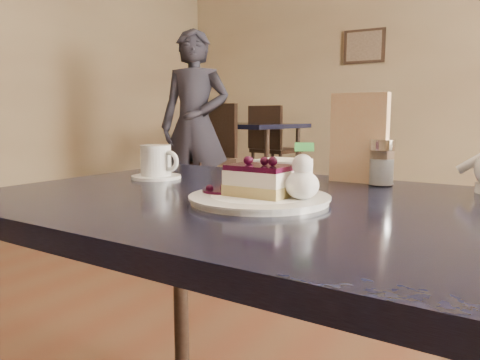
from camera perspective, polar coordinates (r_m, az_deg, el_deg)
The scene contains 11 objects.
main_table at distance 0.93m, azimuth 3.90°, elevation -6.84°, with size 1.18×0.81×0.72m.
dessert_plate at distance 0.87m, azimuth 2.39°, elevation -2.33°, with size 0.26×0.26×0.01m, color white.
cheesecake_slice at distance 0.86m, azimuth 2.40°, elevation -0.08°, with size 0.12×0.09×0.06m.
whipped_cream at distance 0.83m, azimuth 7.58°, elevation -0.59°, with size 0.06×0.06×0.05m.
berry_sauce at distance 0.91m, azimuth -2.21°, elevation -1.30°, with size 0.08×0.08×0.01m, color black.
coffee_set at distance 1.20m, azimuth -10.11°, elevation 1.97°, with size 0.13×0.13×0.08m.
menu_card at distance 1.15m, azimuth 14.30°, elevation 4.97°, with size 0.13×0.03×0.21m, color beige.
sugar_shaker at distance 1.11m, azimuth 16.89°, elevation 2.11°, with size 0.06×0.06×0.11m.
napkin_stack at distance 1.20m, azimuth 5.21°, elevation 1.38°, with size 0.12×0.12×0.05m, color white.
bg_table_far_left at distance 4.77m, azimuth 0.42°, elevation -1.77°, with size 1.18×1.92×1.28m.
patron at distance 3.89m, azimuth -5.52°, elevation 6.52°, with size 0.57×0.38×1.57m, color black.
Camera 1 is at (0.21, -0.79, 0.88)m, focal length 35.00 mm.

